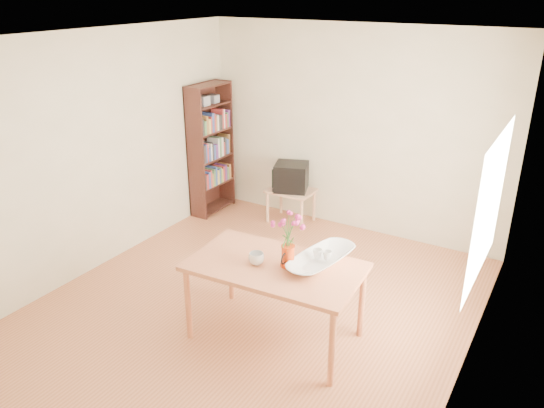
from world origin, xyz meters
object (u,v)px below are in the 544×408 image
Objects in this scene: pitcher at (288,256)px; table at (275,272)px; mug at (256,259)px; television at (292,176)px; bowl at (322,239)px.

table is at bearing -159.48° from pitcher.
pitcher is 0.28m from mug.
pitcher is at bearing 169.37° from mug.
table is 2.94× the size of television.
bowl is (0.48, 0.31, 0.19)m from mug.
television reaches higher than table.
pitcher reaches higher than television.
pitcher is 0.41× the size of bowl.
table is 0.51m from bowl.
bowl is at bearing 31.55° from table.
television is at bearing 112.12° from table.
television is at bearing 124.66° from bowl.
bowl is (0.23, 0.19, 0.15)m from pitcher.
television is at bearing -103.49° from mug.
mug is 0.27× the size of bowl.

